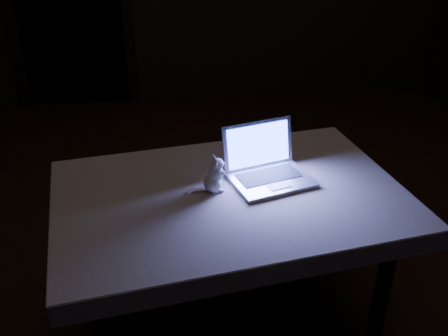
{
  "coord_description": "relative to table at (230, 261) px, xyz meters",
  "views": [
    {
      "loc": [
        -0.27,
        -2.05,
        1.75
      ],
      "look_at": [
        -0.07,
        -0.3,
        0.77
      ],
      "focal_mm": 40.0,
      "sensor_mm": 36.0,
      "label": 1
    }
  ],
  "objects": [
    {
      "name": "laptop",
      "position": [
        0.18,
        0.06,
        0.46
      ],
      "size": [
        0.38,
        0.36,
        0.22
      ],
      "primitive_type": null,
      "rotation": [
        0.0,
        0.0,
        0.29
      ],
      "color": "#B8B8BD",
      "rests_on": "tablecloth"
    },
    {
      "name": "floor",
      "position": [
        0.05,
        0.37,
        -0.35
      ],
      "size": [
        5.0,
        5.0,
        0.0
      ],
      "primitive_type": "plane",
      "color": "black",
      "rests_on": "ground"
    },
    {
      "name": "tablecloth",
      "position": [
        -0.02,
        0.03,
        0.31
      ],
      "size": [
        1.63,
        1.38,
        0.08
      ],
      "primitive_type": null,
      "rotation": [
        0.0,
        0.0,
        0.4
      ],
      "color": "beige",
      "rests_on": "table"
    },
    {
      "name": "table",
      "position": [
        0.0,
        0.0,
        0.0
      ],
      "size": [
        1.41,
        1.03,
        0.69
      ],
      "primitive_type": null,
      "rotation": [
        0.0,
        0.0,
        0.16
      ],
      "color": "black",
      "rests_on": "floor"
    },
    {
      "name": "plush_mouse",
      "position": [
        -0.07,
        0.02,
        0.43
      ],
      "size": [
        0.13,
        0.13,
        0.15
      ],
      "primitive_type": null,
      "rotation": [
        0.0,
        0.0,
        0.27
      ],
      "color": "silver",
      "rests_on": "tablecloth"
    }
  ]
}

